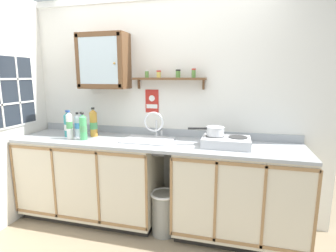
# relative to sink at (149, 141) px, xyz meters

# --- Properties ---
(floor) EXTENTS (6.05, 6.05, 0.00)m
(floor) POSITION_rel_sink_xyz_m (0.05, -0.43, -0.94)
(floor) COLOR gray
(floor) RESTS_ON ground
(back_wall) EXTENTS (3.65, 0.07, 2.48)m
(back_wall) POSITION_rel_sink_xyz_m (0.05, 0.30, 0.31)
(back_wall) COLOR silver
(back_wall) RESTS_ON ground
(lower_cabinet_run) EXTENTS (1.57, 0.63, 0.91)m
(lower_cabinet_run) POSITION_rel_sink_xyz_m (-0.68, -0.04, -0.48)
(lower_cabinet_run) COLOR black
(lower_cabinet_run) RESTS_ON ground
(lower_cabinet_run_right) EXTENTS (1.25, 0.63, 0.91)m
(lower_cabinet_run_right) POSITION_rel_sink_xyz_m (0.94, -0.04, -0.48)
(lower_cabinet_run_right) COLOR black
(lower_cabinet_run_right) RESTS_ON ground
(countertop) EXTENTS (3.01, 0.66, 0.03)m
(countertop) POSITION_rel_sink_xyz_m (0.05, -0.04, -0.01)
(countertop) COLOR #9EA3A8
(countertop) RESTS_ON lower_cabinet_run
(backsplash) EXTENTS (3.01, 0.02, 0.08)m
(backsplash) POSITION_rel_sink_xyz_m (0.05, 0.26, 0.05)
(backsplash) COLOR #9EA3A8
(backsplash) RESTS_ON countertop
(sink) EXTENTS (0.52, 0.41, 0.41)m
(sink) POSITION_rel_sink_xyz_m (0.00, 0.00, 0.00)
(sink) COLOR silver
(sink) RESTS_ON countertop
(hot_plate_stove) EXTENTS (0.45, 0.33, 0.09)m
(hot_plate_stove) POSITION_rel_sink_xyz_m (0.80, -0.04, 0.05)
(hot_plate_stove) COLOR silver
(hot_plate_stove) RESTS_ON countertop
(saucepan) EXTENTS (0.35, 0.18, 0.09)m
(saucepan) POSITION_rel_sink_xyz_m (0.69, -0.02, 0.15)
(saucepan) COLOR silver
(saucepan) RESTS_ON hot_plate_stove
(bottle_detergent_teal_0) EXTENTS (0.08, 0.08, 0.30)m
(bottle_detergent_teal_0) POSITION_rel_sink_xyz_m (-0.93, -0.06, 0.14)
(bottle_detergent_teal_0) COLOR teal
(bottle_detergent_teal_0) RESTS_ON countertop
(bottle_water_clear_1) EXTENTS (0.07, 0.07, 0.28)m
(bottle_water_clear_1) POSITION_rel_sink_xyz_m (-0.81, -0.05, 0.14)
(bottle_water_clear_1) COLOR silver
(bottle_water_clear_1) RESTS_ON countertop
(bottle_water_blue_2) EXTENTS (0.07, 0.07, 0.26)m
(bottle_water_blue_2) POSITION_rel_sink_xyz_m (-0.84, 0.06, 0.13)
(bottle_water_blue_2) COLOR #8CB7E0
(bottle_water_blue_2) RESTS_ON countertop
(bottle_juice_amber_3) EXTENTS (0.08, 0.08, 0.33)m
(bottle_juice_amber_3) POSITION_rel_sink_xyz_m (-0.66, 0.02, 0.15)
(bottle_juice_amber_3) COLOR gold
(bottle_juice_amber_3) RESTS_ON countertop
(bottle_soda_green_4) EXTENTS (0.08, 0.08, 0.29)m
(bottle_soda_green_4) POSITION_rel_sink_xyz_m (-0.68, -0.15, 0.14)
(bottle_soda_green_4) COLOR #4CB266
(bottle_soda_green_4) RESTS_ON countertop
(bottle_opaque_white_5) EXTENTS (0.07, 0.07, 0.31)m
(bottle_opaque_white_5) POSITION_rel_sink_xyz_m (-0.84, -0.16, 0.15)
(bottle_opaque_white_5) COLOR white
(bottle_opaque_white_5) RESTS_ON countertop
(wall_cabinet) EXTENTS (0.55, 0.28, 0.60)m
(wall_cabinet) POSITION_rel_sink_xyz_m (-0.57, 0.14, 0.83)
(wall_cabinet) COLOR brown
(spice_shelf) EXTENTS (0.79, 0.14, 0.22)m
(spice_shelf) POSITION_rel_sink_xyz_m (0.17, 0.20, 0.65)
(spice_shelf) COLOR brown
(warning_sign) EXTENTS (0.15, 0.01, 0.26)m
(warning_sign) POSITION_rel_sink_xyz_m (-0.05, 0.27, 0.39)
(warning_sign) COLOR #B2261E
(window) EXTENTS (0.03, 0.71, 0.78)m
(window) POSITION_rel_sink_xyz_m (-1.47, -0.28, 0.51)
(window) COLOR #262D38
(trash_bin) EXTENTS (0.28, 0.28, 0.45)m
(trash_bin) POSITION_rel_sink_xyz_m (0.21, -0.18, -0.70)
(trash_bin) COLOR gray
(trash_bin) RESTS_ON ground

